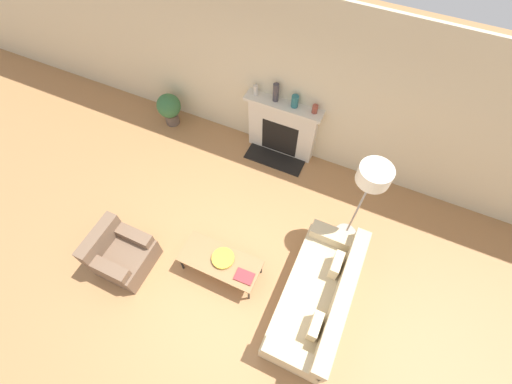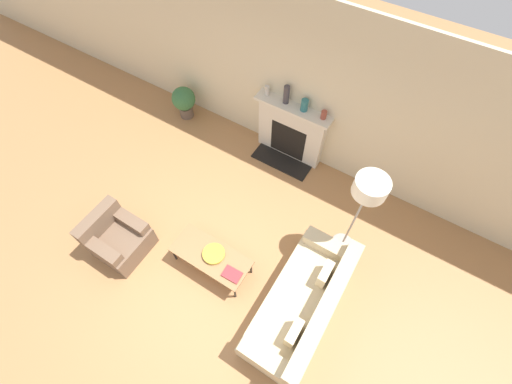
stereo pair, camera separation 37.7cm
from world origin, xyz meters
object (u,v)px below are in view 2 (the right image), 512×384
Objects in this scene: floor_lamp at (368,194)px; mantel_vase_left at (267,90)px; armchair_near at (117,238)px; coffee_table at (211,256)px; book at (232,274)px; couch at (303,304)px; mantel_vase_center_left at (286,95)px; fireplace at (291,132)px; mantel_vase_center_right at (304,105)px; mantel_vase_right at (324,115)px; bowl at (214,254)px; potted_plant at (184,101)px.

floor_lamp is 10.29× the size of mantel_vase_left.
armchair_near is 1.50m from coffee_table.
floor_lamp is at bearing 49.74° from book.
floor_lamp reaches higher than couch.
mantel_vase_center_left is (-1.81, 1.22, -0.18)m from floor_lamp.
fireplace is 4.13× the size of mantel_vase_center_left.
mantel_vase_center_right is (0.07, 2.60, 0.90)m from coffee_table.
mantel_vase_center_right reaches higher than book.
coffee_table is 6.91× the size of mantel_vase_left.
mantel_vase_center_left is at bearing 180.00° from mantel_vase_right.
fireplace is 0.84m from mantel_vase_right.
mantel_vase_center_left is (-0.69, 2.67, 0.91)m from book.
bowl is (1.45, 0.53, 0.14)m from armchair_near.
couch is 1.44m from bowl.
fireplace is 4.12× the size of bowl.
mantel_vase_left is at bearing 8.21° from potted_plant.
floor_lamp is 4.17m from potted_plant.
couch reaches higher than bowl.
mantel_vase_center_left is 0.68m from mantel_vase_right.
coffee_table is 0.08m from bowl.
fireplace is 2.60m from coffee_table.
coffee_table is (1.42, 0.49, 0.08)m from armchair_near.
potted_plant is (-3.89, 0.97, -1.11)m from floor_lamp.
armchair_near is 3.70× the size of mantel_vase_center_right.
floor_lamp is at bearing -57.69° from armchair_near.
fireplace is 0.85m from mantel_vase_left.
couch is at bearing -55.13° from mantel_vase_center_left.
mantel_vase_right is (0.37, 2.57, 0.80)m from bowl.
armchair_near is at bearing -71.83° from potted_plant.
fireplace is 0.68× the size of couch.
coffee_table is (0.11, -2.59, -0.20)m from fireplace.
mantel_vase_left is at bearing 108.78° from book.
book is at bearing -68.61° from mantel_vase_left.
fireplace is 1.13× the size of coffee_table.
mantel_vase_left is (-0.62, 2.60, 0.88)m from coffee_table.
couch is at bearing -30.37° from potted_plant.
bowl is at bearing -75.62° from mantel_vase_left.
bowl is 1.00× the size of mantel_vase_center_left.
armchair_near is (-2.88, -0.61, -0.02)m from couch.
mantel_vase_left is 0.36m from mantel_vase_center_left.
coffee_table is 1.77× the size of potted_plant.
mantel_vase_right reaches higher than book.
couch is at bearing -49.96° from mantel_vase_left.
floor_lamp is (0.08, 1.26, 1.20)m from couch.
book is at bearing -41.16° from potted_plant.
book is at bearing -78.69° from fireplace.
coffee_table is 5.75× the size of mantel_vase_center_right.
floor_lamp is at bearing -39.60° from mantel_vase_center_right.
floor_lamp reaches higher than coffee_table.
mantel_vase_right is at bearing 87.73° from book.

